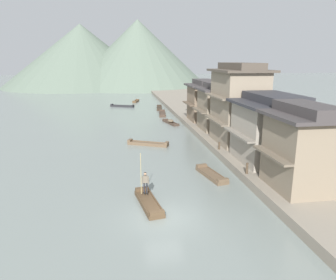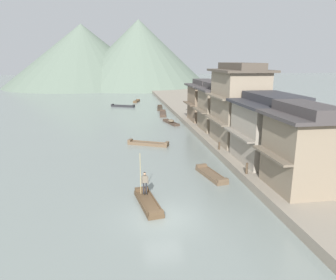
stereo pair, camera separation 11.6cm
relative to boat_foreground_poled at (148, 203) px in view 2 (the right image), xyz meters
The scene contains 20 objects.
ground_plane 2.09m from the boat_foreground_poled, 68.18° to the right, with size 400.00×400.00×0.00m, color gray.
riverbank_right 32.82m from the boat_foreground_poled, 58.79° to the left, with size 18.00×110.00×0.71m, color gray.
boat_foreground_poled is the anchor object (origin of this frame).
boatman_person 1.61m from the boat_foreground_poled, 100.86° to the left, with size 0.57×0.27×3.04m.
boat_moored_nearest 36.57m from the boat_foreground_poled, 80.50° to the left, with size 1.83×5.85×0.51m.
boat_moored_second 15.65m from the boat_foreground_poled, 84.76° to the left, with size 4.81×2.94×0.55m.
boat_moored_third 28.54m from the boat_foreground_poled, 77.49° to the left, with size 2.05×4.82×0.66m.
boat_moored_far 43.56m from the boat_foreground_poled, 81.58° to the left, with size 1.72×5.79×0.46m.
boat_midriver_drifting 46.98m from the boat_foreground_poled, 91.30° to the left, with size 5.09×3.06×0.53m.
boat_midriver_upstream 7.44m from the boat_foreground_poled, 38.00° to the left, with size 1.87×4.27×0.51m.
boat_upstream_distant 54.50m from the boat_foreground_poled, 87.63° to the left, with size 1.85×3.60×0.51m.
house_waterfront_nearest 11.58m from the boat_foreground_poled, ahead, with size 5.26×5.61×6.14m.
house_waterfront_second 13.69m from the boat_foreground_poled, 26.79° to the left, with size 6.84×6.69×6.14m.
house_waterfront_tall 17.66m from the boat_foreground_poled, 48.79° to the left, with size 5.62×7.28×8.74m.
house_waterfront_narrow 22.86m from the boat_foreground_poled, 60.80° to the left, with size 5.26×5.96×6.14m.
house_waterfront_far 28.76m from the boat_foreground_poled, 66.99° to the left, with size 5.54×5.94×6.14m.
mooring_post_dock_near 8.94m from the boat_foreground_poled, 19.83° to the left, with size 0.20×0.20×0.92m, color #473828.
mooring_post_dock_mid 13.26m from the boat_foreground_poled, 50.81° to the left, with size 0.20×0.20×0.78m, color #473828.
hill_far_west 99.67m from the boat_foreground_poled, 86.54° to the left, with size 51.32×51.32×23.75m, color #5B6B5B.
hill_far_centre 106.01m from the boat_foreground_poled, 98.05° to the left, with size 57.55×57.55×22.49m, color #5B6B5B.
Camera 2 is at (-2.45, -17.82, 9.78)m, focal length 33.35 mm.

